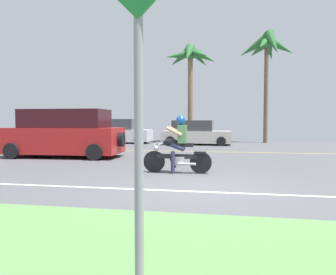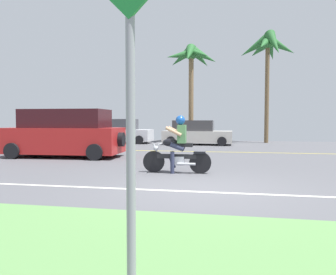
# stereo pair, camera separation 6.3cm
# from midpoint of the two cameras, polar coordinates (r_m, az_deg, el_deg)

# --- Properties ---
(ground) EXTENTS (56.00, 30.00, 0.04)m
(ground) POSITION_cam_midpoint_polar(r_m,az_deg,el_deg) (10.37, 6.94, -5.61)
(ground) COLOR #545459
(grass_median) EXTENTS (56.00, 3.80, 0.06)m
(grass_median) POSITION_cam_midpoint_polar(r_m,az_deg,el_deg) (3.53, -0.68, -22.02)
(grass_median) COLOR #5B8C4C
(grass_median) RESTS_ON ground
(lane_line_near) EXTENTS (50.40, 0.12, 0.01)m
(lane_line_near) POSITION_cam_midpoint_polar(r_m,az_deg,el_deg) (7.08, 5.26, -9.41)
(lane_line_near) COLOR silver
(lane_line_near) RESTS_ON ground
(lane_line_far) EXTENTS (50.40, 0.12, 0.01)m
(lane_line_far) POSITION_cam_midpoint_polar(r_m,az_deg,el_deg) (16.07, 8.19, -2.49)
(lane_line_far) COLOR yellow
(lane_line_far) RESTS_ON ground
(motorcyclist) EXTENTS (2.00, 0.65, 1.67)m
(motorcyclist) POSITION_cam_midpoint_polar(r_m,az_deg,el_deg) (9.46, 1.53, -1.97)
(motorcyclist) COLOR black
(motorcyclist) RESTS_ON ground
(suv_nearby) EXTENTS (5.02, 2.36, 1.99)m
(suv_nearby) POSITION_cam_midpoint_polar(r_m,az_deg,el_deg) (14.30, -17.78, 0.59)
(suv_nearby) COLOR #AD1E1E
(suv_nearby) RESTS_ON ground
(parked_car_0) EXTENTS (4.02, 1.89, 1.64)m
(parked_car_0) POSITION_cam_midpoint_polar(r_m,az_deg,el_deg) (22.40, -8.35, 0.97)
(parked_car_0) COLOR silver
(parked_car_0) RESTS_ON ground
(parked_car_1) EXTENTS (4.35, 2.03, 1.54)m
(parked_car_1) POSITION_cam_midpoint_polar(r_m,az_deg,el_deg) (20.80, 4.77, 0.74)
(parked_car_1) COLOR beige
(parked_car_1) RESTS_ON ground
(palm_tree_0) EXTENTS (4.01, 3.95, 7.57)m
(palm_tree_0) POSITION_cam_midpoint_polar(r_m,az_deg,el_deg) (23.97, 16.74, 14.44)
(palm_tree_0) COLOR brown
(palm_tree_0) RESTS_ON ground
(palm_tree_1) EXTENTS (3.72, 3.81, 6.83)m
(palm_tree_1) POSITION_cam_midpoint_polar(r_m,az_deg,el_deg) (23.41, 3.95, 13.41)
(palm_tree_1) COLOR brown
(palm_tree_1) RESTS_ON ground
(motorcyclist_distant) EXTENTS (1.14, 1.25, 1.35)m
(motorcyclist_distant) POSITION_cam_midpoint_polar(r_m,az_deg,el_deg) (17.92, -17.16, -0.22)
(motorcyclist_distant) COLOR black
(motorcyclist_distant) RESTS_ON ground
(street_sign) EXTENTS (0.62, 0.06, 2.77)m
(street_sign) POSITION_cam_midpoint_polar(r_m,az_deg,el_deg) (2.08, -6.10, 7.26)
(street_sign) COLOR gray
(street_sign) RESTS_ON ground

